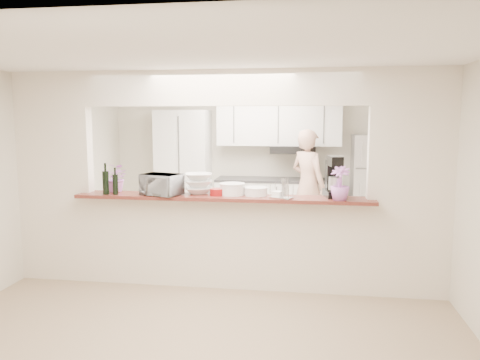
% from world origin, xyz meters
% --- Properties ---
extents(floor, '(6.00, 6.00, 0.00)m').
position_xyz_m(floor, '(0.00, 0.00, 0.00)').
color(floor, tan).
rests_on(floor, ground).
extents(tile_overlay, '(5.00, 2.90, 0.01)m').
position_xyz_m(tile_overlay, '(0.00, 1.55, 0.01)').
color(tile_overlay, silver).
rests_on(tile_overlay, floor).
extents(partition, '(5.00, 0.15, 2.50)m').
position_xyz_m(partition, '(0.00, 0.00, 1.48)').
color(partition, silver).
rests_on(partition, floor).
extents(bar_counter, '(3.40, 0.38, 1.09)m').
position_xyz_m(bar_counter, '(0.00, -0.00, 0.58)').
color(bar_counter, silver).
rests_on(bar_counter, floor).
extents(kitchen_cabinets, '(3.15, 0.62, 2.25)m').
position_xyz_m(kitchen_cabinets, '(-0.19, 2.72, 0.97)').
color(kitchen_cabinets, silver).
rests_on(kitchen_cabinets, floor).
extents(refrigerator, '(0.75, 0.70, 1.70)m').
position_xyz_m(refrigerator, '(2.05, 2.65, 0.85)').
color(refrigerator, '#A4A4A9').
rests_on(refrigerator, floor).
extents(flower_left, '(0.33, 0.30, 0.34)m').
position_xyz_m(flower_left, '(-1.30, 0.05, 1.26)').
color(flower_left, '#ED7DD7').
rests_on(flower_left, bar_counter).
extents(wine_bottle_a, '(0.06, 0.06, 0.31)m').
position_xyz_m(wine_bottle_a, '(-1.23, -0.15, 1.21)').
color(wine_bottle_a, black).
rests_on(wine_bottle_a, bar_counter).
extents(wine_bottle_b, '(0.07, 0.07, 0.36)m').
position_xyz_m(wine_bottle_b, '(-1.35, -0.15, 1.23)').
color(wine_bottle_b, black).
rests_on(wine_bottle_b, bar_counter).
extents(toaster_oven, '(0.51, 0.42, 0.24)m').
position_xyz_m(toaster_oven, '(-0.70, -0.10, 1.21)').
color(toaster_oven, '#A1A2A6').
rests_on(toaster_oven, bar_counter).
extents(serving_bowls, '(0.39, 0.39, 0.23)m').
position_xyz_m(serving_bowls, '(-0.30, 0.05, 1.21)').
color(serving_bowls, silver).
rests_on(serving_bowls, bar_counter).
extents(plate_stack_a, '(0.29, 0.29, 0.13)m').
position_xyz_m(plate_stack_a, '(0.10, 0.03, 1.16)').
color(plate_stack_a, white).
rests_on(plate_stack_a, bar_counter).
extents(plate_stack_b, '(0.27, 0.27, 0.09)m').
position_xyz_m(plate_stack_b, '(0.37, 0.03, 1.14)').
color(plate_stack_b, white).
rests_on(plate_stack_b, bar_counter).
extents(red_bowl, '(0.16, 0.16, 0.08)m').
position_xyz_m(red_bowl, '(-0.06, -0.03, 1.13)').
color(red_bowl, maroon).
rests_on(red_bowl, bar_counter).
extents(tan_bowl, '(0.16, 0.16, 0.07)m').
position_xyz_m(tan_bowl, '(0.05, 0.08, 1.13)').
color(tan_bowl, beige).
rests_on(tan_bowl, bar_counter).
extents(utensil_caddy, '(0.28, 0.22, 0.23)m').
position_xyz_m(utensil_caddy, '(0.68, -0.13, 1.18)').
color(utensil_caddy, silver).
rests_on(utensil_caddy, bar_counter).
extents(stand_mixer, '(0.25, 0.34, 0.46)m').
position_xyz_m(stand_mixer, '(1.25, 0.07, 1.30)').
color(stand_mixer, black).
rests_on(stand_mixer, bar_counter).
extents(flower_right, '(0.24, 0.24, 0.37)m').
position_xyz_m(flower_right, '(1.30, -0.15, 1.27)').
color(flower_right, '#C66CC9').
rests_on(flower_right, bar_counter).
extents(person, '(0.77, 0.75, 1.79)m').
position_xyz_m(person, '(0.96, 2.30, 0.89)').
color(person, tan).
rests_on(person, floor).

